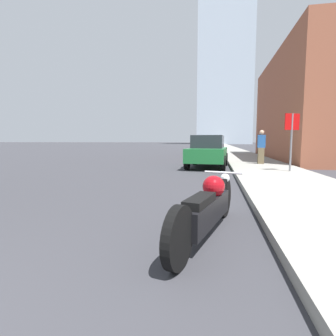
{
  "coord_description": "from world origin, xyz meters",
  "views": [
    {
      "loc": [
        2.84,
        0.08,
        1.29
      ],
      "look_at": [
        1.61,
        6.83,
        0.57
      ],
      "focal_mm": 28.0,
      "sensor_mm": 36.0,
      "label": 1
    }
  ],
  "objects_px": {
    "parked_car_green": "(208,151)",
    "stop_sign": "(292,132)",
    "parked_car_yellow": "(210,143)",
    "parked_car_red": "(212,143)",
    "parked_car_blue": "(209,145)",
    "parked_car_white": "(213,143)",
    "motorcycle": "(208,207)",
    "pedestrian": "(261,147)"
  },
  "relations": [
    {
      "from": "parked_car_green",
      "to": "parked_car_white",
      "type": "distance_m",
      "value": 48.08
    },
    {
      "from": "motorcycle",
      "to": "parked_car_yellow",
      "type": "xyz_separation_m",
      "value": [
        -0.6,
        32.8,
        0.52
      ]
    },
    {
      "from": "parked_car_yellow",
      "to": "parked_car_white",
      "type": "height_order",
      "value": "parked_car_yellow"
    },
    {
      "from": "pedestrian",
      "to": "stop_sign",
      "type": "bearing_deg",
      "value": -79.91
    },
    {
      "from": "parked_car_green",
      "to": "stop_sign",
      "type": "distance_m",
      "value": 3.98
    },
    {
      "from": "parked_car_green",
      "to": "parked_car_yellow",
      "type": "xyz_separation_m",
      "value": [
        -0.33,
        23.58,
        0.13
      ]
    },
    {
      "from": "parked_car_green",
      "to": "pedestrian",
      "type": "height_order",
      "value": "pedestrian"
    },
    {
      "from": "parked_car_white",
      "to": "pedestrian",
      "type": "distance_m",
      "value": 47.42
    },
    {
      "from": "parked_car_green",
      "to": "parked_car_yellow",
      "type": "relative_size",
      "value": 0.91
    },
    {
      "from": "parked_car_red",
      "to": "parked_car_white",
      "type": "relative_size",
      "value": 1.06
    },
    {
      "from": "motorcycle",
      "to": "parked_car_red",
      "type": "bearing_deg",
      "value": 104.96
    },
    {
      "from": "parked_car_blue",
      "to": "parked_car_yellow",
      "type": "relative_size",
      "value": 0.95
    },
    {
      "from": "parked_car_yellow",
      "to": "parked_car_red",
      "type": "bearing_deg",
      "value": 91.73
    },
    {
      "from": "motorcycle",
      "to": "stop_sign",
      "type": "height_order",
      "value": "stop_sign"
    },
    {
      "from": "parked_car_green",
      "to": "pedestrian",
      "type": "relative_size",
      "value": 2.42
    },
    {
      "from": "parked_car_white",
      "to": "pedestrian",
      "type": "bearing_deg",
      "value": -92.28
    },
    {
      "from": "parked_car_green",
      "to": "parked_car_white",
      "type": "height_order",
      "value": "parked_car_white"
    },
    {
      "from": "parked_car_white",
      "to": "stop_sign",
      "type": "xyz_separation_m",
      "value": [
        3.38,
        -50.42,
        0.79
      ]
    },
    {
      "from": "motorcycle",
      "to": "parked_car_white",
      "type": "distance_m",
      "value": 57.31
    },
    {
      "from": "stop_sign",
      "to": "pedestrian",
      "type": "xyz_separation_m",
      "value": [
        -0.55,
        3.09,
        -0.61
      ]
    },
    {
      "from": "parked_car_blue",
      "to": "parked_car_red",
      "type": "xyz_separation_m",
      "value": [
        0.03,
        24.5,
        -0.06
      ]
    },
    {
      "from": "parked_car_yellow",
      "to": "parked_car_blue",
      "type": "bearing_deg",
      "value": -87.46
    },
    {
      "from": "parked_car_blue",
      "to": "parked_car_white",
      "type": "xyz_separation_m",
      "value": [
        -0.0,
        35.99,
        -0.06
      ]
    },
    {
      "from": "parked_car_yellow",
      "to": "parked_car_red",
      "type": "height_order",
      "value": "parked_car_yellow"
    },
    {
      "from": "motorcycle",
      "to": "pedestrian",
      "type": "distance_m",
      "value": 10.25
    },
    {
      "from": "parked_car_green",
      "to": "pedestrian",
      "type": "xyz_separation_m",
      "value": [
        2.57,
        0.75,
        0.22
      ]
    },
    {
      "from": "parked_car_green",
      "to": "parked_car_blue",
      "type": "xyz_separation_m",
      "value": [
        -0.26,
        12.09,
        0.09
      ]
    },
    {
      "from": "parked_car_red",
      "to": "parked_car_blue",
      "type": "bearing_deg",
      "value": -96.04
    },
    {
      "from": "parked_car_green",
      "to": "parked_car_yellow",
      "type": "bearing_deg",
      "value": 95.17
    },
    {
      "from": "pedestrian",
      "to": "motorcycle",
      "type": "bearing_deg",
      "value": -102.94
    },
    {
      "from": "parked_car_blue",
      "to": "parked_car_white",
      "type": "bearing_deg",
      "value": 95.01
    },
    {
      "from": "parked_car_blue",
      "to": "parked_car_white",
      "type": "height_order",
      "value": "parked_car_blue"
    },
    {
      "from": "motorcycle",
      "to": "pedestrian",
      "type": "height_order",
      "value": "pedestrian"
    },
    {
      "from": "parked_car_white",
      "to": "stop_sign",
      "type": "bearing_deg",
      "value": -91.87
    },
    {
      "from": "parked_car_blue",
      "to": "pedestrian",
      "type": "distance_m",
      "value": 11.68
    },
    {
      "from": "parked_car_yellow",
      "to": "stop_sign",
      "type": "relative_size",
      "value": 2.06
    },
    {
      "from": "parked_car_red",
      "to": "stop_sign",
      "type": "relative_size",
      "value": 2.08
    },
    {
      "from": "parked_car_yellow",
      "to": "stop_sign",
      "type": "xyz_separation_m",
      "value": [
        3.44,
        -25.92,
        0.69
      ]
    },
    {
      "from": "stop_sign",
      "to": "parked_car_blue",
      "type": "bearing_deg",
      "value": 103.16
    },
    {
      "from": "stop_sign",
      "to": "parked_car_red",
      "type": "bearing_deg",
      "value": 94.9
    },
    {
      "from": "parked_car_yellow",
      "to": "parked_car_white",
      "type": "xyz_separation_m",
      "value": [
        0.07,
        24.5,
        -0.1
      ]
    },
    {
      "from": "parked_car_blue",
      "to": "pedestrian",
      "type": "bearing_deg",
      "value": -71.01
    }
  ]
}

